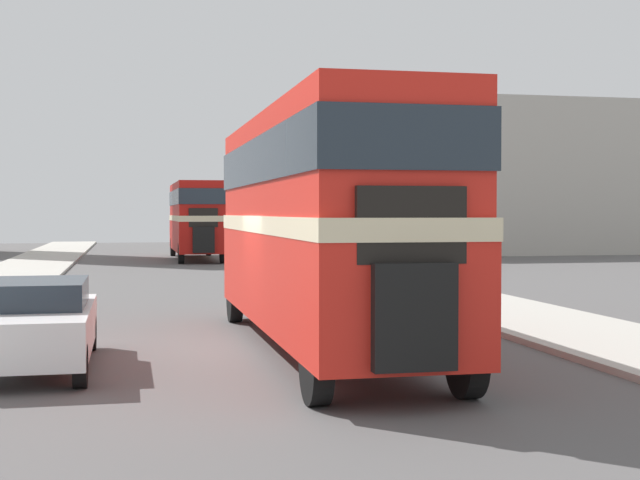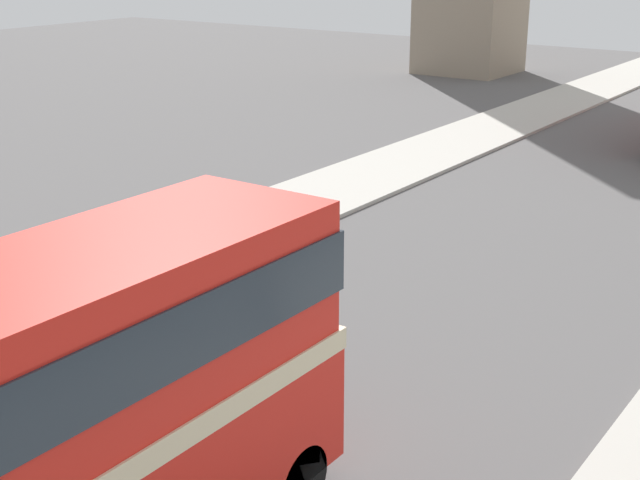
{
  "view_description": "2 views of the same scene",
  "coord_description": "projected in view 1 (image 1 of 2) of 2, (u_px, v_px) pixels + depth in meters",
  "views": [
    {
      "loc": [
        -2.4,
        -16.52,
        2.54
      ],
      "look_at": [
        1.06,
        -0.5,
        2.03
      ],
      "focal_mm": 50.0,
      "sensor_mm": 36.0,
      "label": 1
    },
    {
      "loc": [
        8.41,
        -4.37,
        7.54
      ],
      "look_at": [
        0.0,
        7.55,
        2.58
      ],
      "focal_mm": 50.0,
      "sensor_mm": 36.0,
      "label": 2
    }
  ],
  "objects": [
    {
      "name": "ground_plane",
      "position": [
        259.0,
        348.0,
        16.73
      ],
      "size": [
        120.0,
        120.0,
        0.0
      ],
      "primitive_type": "plane",
      "color": "#565454"
    },
    {
      "name": "bicycle_on_pavement",
      "position": [
        352.0,
        264.0,
        35.35
      ],
      "size": [
        0.05,
        1.76,
        0.78
      ],
      "color": "black",
      "rests_on": "sidewalk_right"
    },
    {
      "name": "sidewalk_right",
      "position": [
        587.0,
        334.0,
        18.15
      ],
      "size": [
        3.5,
        120.0,
        0.12
      ],
      "color": "#B7B2A8",
      "rests_on": "ground_plane"
    },
    {
      "name": "bus_distant",
      "position": [
        196.0,
        214.0,
        48.17
      ],
      "size": [
        2.38,
        10.17,
        4.12
      ],
      "color": "#B2140F",
      "rests_on": "ground_plane"
    },
    {
      "name": "pedestrian_walking",
      "position": [
        436.0,
        261.0,
        26.25
      ],
      "size": [
        0.35,
        0.35,
        1.75
      ],
      "color": "#282833",
      "rests_on": "sidewalk_right"
    },
    {
      "name": "car_parked_near",
      "position": [
        37.0,
        323.0,
        14.48
      ],
      "size": [
        1.74,
        4.49,
        1.43
      ],
      "color": "white",
      "rests_on": "ground_plane"
    },
    {
      "name": "double_decker_bus",
      "position": [
        320.0,
        212.0,
        16.36
      ],
      "size": [
        2.4,
        11.13,
        4.31
      ],
      "color": "red",
      "rests_on": "ground_plane"
    },
    {
      "name": "shop_building_block",
      "position": [
        478.0,
        179.0,
        56.1
      ],
      "size": [
        20.17,
        9.79,
        9.34
      ],
      "color": "#B2ADA3",
      "rests_on": "ground_plane"
    }
  ]
}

